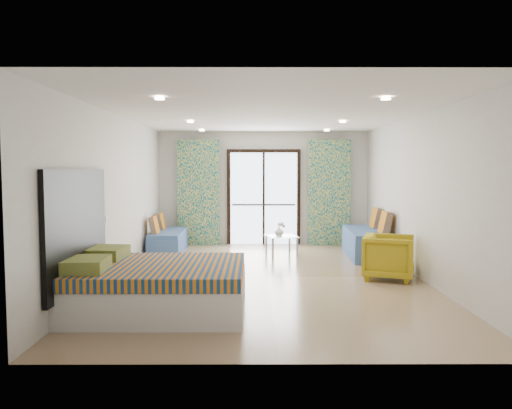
{
  "coord_description": "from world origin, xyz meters",
  "views": [
    {
      "loc": [
        -0.23,
        -8.24,
        1.8
      ],
      "look_at": [
        -0.2,
        0.96,
        1.15
      ],
      "focal_mm": 35.0,
      "sensor_mm": 36.0,
      "label": 1
    }
  ],
  "objects_px": {
    "coffee_table": "(281,238)",
    "armchair": "(389,255)",
    "bed": "(156,286)",
    "daybed_right": "(368,242)",
    "daybed_left": "(168,240)"
  },
  "relations": [
    {
      "from": "coffee_table",
      "to": "armchair",
      "type": "height_order",
      "value": "armchair"
    },
    {
      "from": "daybed_right",
      "to": "armchair",
      "type": "height_order",
      "value": "daybed_right"
    },
    {
      "from": "bed",
      "to": "daybed_right",
      "type": "relative_size",
      "value": 1.07
    },
    {
      "from": "daybed_right",
      "to": "bed",
      "type": "bearing_deg",
      "value": -129.27
    },
    {
      "from": "daybed_right",
      "to": "coffee_table",
      "type": "distance_m",
      "value": 1.79
    },
    {
      "from": "daybed_right",
      "to": "daybed_left",
      "type": "bearing_deg",
      "value": 175.52
    },
    {
      "from": "daybed_left",
      "to": "coffee_table",
      "type": "bearing_deg",
      "value": -8.13
    },
    {
      "from": "daybed_right",
      "to": "coffee_table",
      "type": "bearing_deg",
      "value": 175.01
    },
    {
      "from": "daybed_left",
      "to": "armchair",
      "type": "height_order",
      "value": "daybed_left"
    },
    {
      "from": "bed",
      "to": "coffee_table",
      "type": "xyz_separation_m",
      "value": [
        1.83,
        4.2,
        0.04
      ]
    },
    {
      "from": "bed",
      "to": "armchair",
      "type": "height_order",
      "value": "armchair"
    },
    {
      "from": "coffee_table",
      "to": "armchair",
      "type": "relative_size",
      "value": 0.91
    },
    {
      "from": "daybed_left",
      "to": "daybed_right",
      "type": "xyz_separation_m",
      "value": [
        4.23,
        -0.56,
        0.05
      ]
    },
    {
      "from": "bed",
      "to": "armchair",
      "type": "distance_m",
      "value": 3.91
    },
    {
      "from": "daybed_right",
      "to": "armchair",
      "type": "relative_size",
      "value": 2.53
    }
  ]
}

